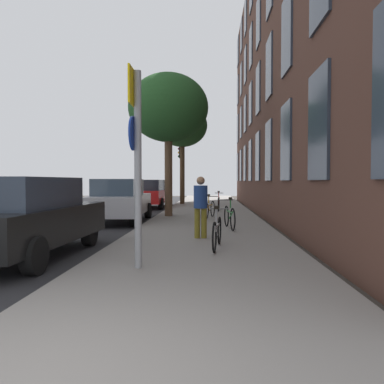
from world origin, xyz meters
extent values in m
plane|color=#332D28|center=(-2.40, 15.00, 0.00)|extent=(41.80, 41.80, 0.00)
cube|color=#232326|center=(-4.50, 15.00, 0.01)|extent=(7.00, 38.00, 0.01)
cube|color=gray|center=(1.10, 15.00, 0.06)|extent=(4.20, 38.00, 0.12)
cube|color=#513328|center=(3.70, 14.50, 6.59)|extent=(0.50, 27.00, 13.19)
cube|color=#2D3847|center=(3.42, 5.12, 2.68)|extent=(0.06, 1.30, 2.20)
cube|color=#2D3847|center=(3.42, 8.25, 2.68)|extent=(0.06, 1.30, 2.20)
cube|color=#2D3847|center=(3.42, 11.38, 2.68)|extent=(0.06, 1.30, 2.20)
cube|color=#2D3847|center=(3.42, 14.50, 2.68)|extent=(0.06, 1.30, 2.20)
cube|color=#2D3847|center=(3.42, 17.62, 2.68)|extent=(0.06, 1.30, 2.20)
cube|color=#2D3847|center=(3.42, 20.75, 2.68)|extent=(0.06, 1.30, 2.20)
cube|color=#2D3847|center=(3.42, 23.88, 2.68)|extent=(0.06, 1.30, 2.20)
cube|color=#2D3847|center=(3.42, 27.00, 2.68)|extent=(0.06, 1.30, 2.20)
cube|color=#2D3847|center=(3.42, 8.25, 5.72)|extent=(0.06, 1.30, 2.20)
cube|color=#2D3847|center=(3.42, 11.38, 5.72)|extent=(0.06, 1.30, 2.20)
cube|color=#2D3847|center=(3.42, 14.50, 5.72)|extent=(0.06, 1.30, 2.20)
cube|color=#2D3847|center=(3.42, 17.62, 5.72)|extent=(0.06, 1.30, 2.20)
cube|color=#2D3847|center=(3.42, 20.75, 5.72)|extent=(0.06, 1.30, 2.20)
cube|color=#2D3847|center=(3.42, 23.88, 5.72)|extent=(0.06, 1.30, 2.20)
cube|color=#2D3847|center=(3.42, 27.00, 5.72)|extent=(0.06, 1.30, 2.20)
cube|color=#2D3847|center=(3.42, 14.50, 8.77)|extent=(0.06, 1.30, 2.20)
cube|color=#2D3847|center=(3.42, 17.62, 8.77)|extent=(0.06, 1.30, 2.20)
cube|color=#2D3847|center=(3.42, 20.75, 8.77)|extent=(0.06, 1.30, 2.20)
cube|color=#2D3847|center=(3.42, 23.88, 8.77)|extent=(0.06, 1.30, 2.20)
cube|color=#2D3847|center=(3.42, 27.00, 8.77)|extent=(0.06, 1.30, 2.20)
cube|color=#2D3847|center=(3.42, 20.75, 11.82)|extent=(0.06, 1.30, 2.20)
cube|color=#2D3847|center=(3.42, 23.88, 11.82)|extent=(0.06, 1.30, 2.20)
cube|color=#2D3847|center=(3.42, 27.00, 11.82)|extent=(0.06, 1.30, 2.20)
cylinder|color=gray|center=(0.09, 3.68, 1.74)|extent=(0.12, 0.12, 3.23)
cube|color=yellow|center=(0.01, 3.68, 3.09)|extent=(0.03, 0.60, 0.60)
cylinder|color=#14339E|center=(0.01, 3.68, 2.34)|extent=(0.03, 0.56, 0.56)
cylinder|color=black|center=(-0.63, 22.85, 2.05)|extent=(0.12, 0.12, 3.87)
cube|color=black|center=(-0.81, 22.85, 3.54)|extent=(0.20, 0.24, 0.80)
sphere|color=#4B0707|center=(-0.92, 22.85, 3.80)|extent=(0.16, 0.16, 0.16)
sphere|color=orange|center=(-0.92, 22.85, 3.54)|extent=(0.16, 0.16, 0.16)
sphere|color=#083E11|center=(-0.92, 22.85, 3.28)|extent=(0.16, 0.16, 0.16)
cylinder|color=brown|center=(-0.46, 12.64, 1.85)|extent=(0.32, 0.32, 3.46)
ellipsoid|color=#235123|center=(-0.46, 12.64, 4.56)|extent=(3.27, 3.27, 2.78)
cylinder|color=#4C3823|center=(-0.53, 20.76, 2.12)|extent=(0.30, 0.30, 4.00)
ellipsoid|color=#235123|center=(-0.53, 20.76, 5.07)|extent=(3.17, 3.17, 2.70)
torus|color=black|center=(1.48, 6.01, 0.43)|extent=(0.11, 0.63, 0.63)
torus|color=black|center=(1.36, 4.98, 0.43)|extent=(0.11, 0.63, 0.63)
cylinder|color=#99999E|center=(1.42, 5.50, 0.60)|extent=(0.15, 0.88, 0.04)
cylinder|color=#99999E|center=(1.39, 5.24, 0.53)|extent=(0.11, 0.53, 0.29)
cylinder|color=#99999E|center=(1.40, 5.34, 0.85)|extent=(0.04, 0.04, 0.28)
cube|color=black|center=(1.40, 5.34, 1.01)|extent=(0.10, 0.24, 0.06)
cylinder|color=#4C4C4C|center=(1.48, 6.01, 0.93)|extent=(0.42, 0.08, 0.03)
torus|color=black|center=(1.78, 9.19, 0.45)|extent=(0.13, 0.66, 0.67)
torus|color=black|center=(1.92, 8.22, 0.45)|extent=(0.13, 0.66, 0.67)
cylinder|color=#267233|center=(1.85, 8.70, 0.64)|extent=(0.16, 0.83, 0.04)
cylinder|color=#267233|center=(1.88, 8.46, 0.55)|extent=(0.11, 0.51, 0.27)
cylinder|color=#267233|center=(1.87, 8.56, 0.89)|extent=(0.04, 0.04, 0.28)
cube|color=black|center=(1.87, 8.56, 1.05)|extent=(0.10, 0.24, 0.06)
cylinder|color=#4C4C4C|center=(1.78, 9.19, 0.97)|extent=(0.42, 0.09, 0.03)
torus|color=black|center=(1.36, 12.38, 0.44)|extent=(0.19, 0.63, 0.64)
torus|color=black|center=(1.12, 11.40, 0.44)|extent=(0.19, 0.63, 0.64)
cylinder|color=#C68C19|center=(1.24, 11.89, 0.61)|extent=(0.25, 0.84, 0.04)
cylinder|color=#C68C19|center=(1.18, 11.65, 0.54)|extent=(0.17, 0.51, 0.28)
cylinder|color=#C68C19|center=(1.20, 11.74, 0.86)|extent=(0.04, 0.04, 0.28)
cube|color=black|center=(1.20, 11.74, 1.02)|extent=(0.10, 0.24, 0.06)
cylinder|color=#4C4C4C|center=(1.36, 12.38, 0.94)|extent=(0.41, 0.13, 0.03)
torus|color=black|center=(1.69, 15.85, 0.45)|extent=(0.08, 0.67, 0.67)
torus|color=black|center=(1.64, 14.87, 0.45)|extent=(0.08, 0.67, 0.67)
cylinder|color=#B21E1E|center=(1.67, 15.36, 0.64)|extent=(0.09, 0.83, 0.04)
cylinder|color=#B21E1E|center=(1.65, 15.12, 0.55)|extent=(0.07, 0.50, 0.27)
cylinder|color=#B21E1E|center=(1.66, 15.21, 0.89)|extent=(0.04, 0.04, 0.28)
cube|color=black|center=(1.66, 15.21, 1.05)|extent=(0.10, 0.24, 0.06)
cylinder|color=#4C4C4C|center=(1.69, 15.85, 0.97)|extent=(0.42, 0.05, 0.03)
cylinder|color=olive|center=(0.95, 6.87, 0.50)|extent=(0.14, 0.14, 0.76)
cylinder|color=olive|center=(1.12, 6.87, 0.50)|extent=(0.14, 0.14, 0.76)
cylinder|color=navy|center=(1.03, 6.87, 1.16)|extent=(0.49, 0.49, 0.57)
sphere|color=#936B4C|center=(1.03, 6.87, 1.57)|extent=(0.20, 0.20, 0.20)
cube|color=black|center=(-2.37, 4.88, 0.68)|extent=(1.85, 4.30, 0.70)
cube|color=#2D3847|center=(-2.37, 4.67, 1.33)|extent=(1.52, 2.43, 0.60)
cylinder|color=black|center=(-3.15, 6.24, 0.33)|extent=(0.22, 0.64, 0.64)
cylinder|color=black|center=(-1.60, 6.24, 0.33)|extent=(0.22, 0.64, 0.64)
cylinder|color=black|center=(-1.60, 3.52, 0.33)|extent=(0.22, 0.64, 0.64)
cube|color=#B7B7BC|center=(-2.16, 11.42, 0.68)|extent=(1.99, 4.47, 0.70)
cube|color=#384756|center=(-2.16, 11.20, 1.33)|extent=(1.61, 2.52, 0.60)
cylinder|color=black|center=(-2.98, 12.82, 0.33)|extent=(0.22, 0.64, 0.64)
cylinder|color=black|center=(-1.34, 12.82, 0.33)|extent=(0.22, 0.64, 0.64)
cylinder|color=black|center=(-2.98, 10.01, 0.33)|extent=(0.22, 0.64, 0.64)
cylinder|color=black|center=(-1.34, 10.01, 0.33)|extent=(0.22, 0.64, 0.64)
cube|color=red|center=(-2.26, 18.70, 0.68)|extent=(2.05, 4.43, 0.70)
cube|color=#1E232D|center=(-2.26, 18.48, 1.33)|extent=(1.67, 2.50, 0.60)
cylinder|color=black|center=(-3.12, 20.10, 0.33)|extent=(0.22, 0.64, 0.64)
cylinder|color=black|center=(-1.41, 20.10, 0.33)|extent=(0.22, 0.64, 0.64)
cylinder|color=black|center=(-3.12, 17.31, 0.33)|extent=(0.22, 0.64, 0.64)
cylinder|color=black|center=(-1.41, 17.31, 0.33)|extent=(0.22, 0.64, 0.64)
camera|label=1|loc=(1.29, -2.25, 1.55)|focal=34.01mm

